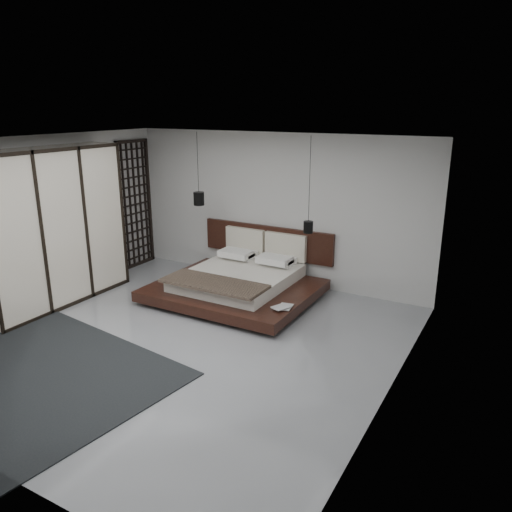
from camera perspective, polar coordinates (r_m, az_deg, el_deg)
The scene contains 13 objects.
floor at distance 7.41m, azimuth -8.72°, elevation -9.47°, with size 6.00×6.00×0.00m, color #92959A.
ceiling at distance 6.67m, azimuth -9.81°, elevation 12.65°, with size 6.00×6.00×0.00m, color white.
wall_back at distance 9.37m, azimuth 2.20°, elevation 5.41°, with size 6.00×6.00×0.00m, color beige.
wall_left at distance 9.04m, azimuth -24.39°, elevation 3.47°, with size 6.00×6.00×0.00m, color beige.
wall_right at distance 5.63m, azimuth 15.58°, elevation -3.12°, with size 6.00×6.00×0.00m, color beige.
lattice_screen at distance 10.62m, azimuth -13.61°, elevation 5.77°, with size 0.05×0.90×2.60m, color black.
bed at distance 8.82m, azimuth -1.96°, elevation -2.87°, with size 2.71×2.36×1.06m.
book_lower at distance 7.80m, azimuth 2.62°, elevation -5.75°, with size 0.21×0.28×0.03m, color #99724C.
book_upper at distance 7.77m, azimuth 2.40°, elevation -5.64°, with size 0.20×0.27×0.02m, color #99724C.
pendant_left at distance 9.42m, azimuth -6.54°, elevation 6.55°, with size 0.20×0.20×1.33m.
pendant_right at distance 8.39m, azimuth 5.99°, elevation 3.38°, with size 0.16×0.16×1.59m.
wardrobe at distance 8.93m, azimuth -22.26°, elevation 2.98°, with size 0.63×2.67×2.62m.
rug at distance 7.18m, azimuth -25.13°, elevation -11.83°, with size 3.79×2.71×0.02m, color black.
Camera 1 is at (4.17, -5.18, 3.27)m, focal length 35.00 mm.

